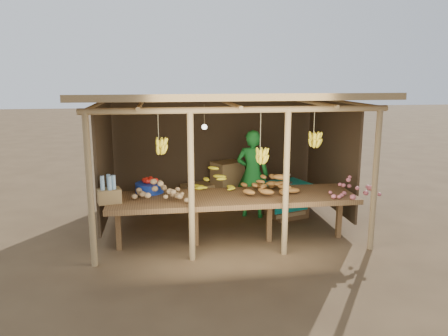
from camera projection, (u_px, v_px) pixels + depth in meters
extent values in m
plane|color=brown|center=(224.00, 224.00, 8.01)|extent=(60.00, 60.00, 0.00)
cylinder|color=#A48355|center=(90.00, 192.00, 6.02)|extent=(0.09, 0.09, 2.20)
cylinder|color=#A48355|center=(375.00, 181.00, 6.63)|extent=(0.09, 0.09, 2.20)
cylinder|color=#A48355|center=(112.00, 154.00, 8.92)|extent=(0.09, 0.09, 2.20)
cylinder|color=#A48355|center=(309.00, 149.00, 9.54)|extent=(0.09, 0.09, 2.20)
cylinder|color=#A48355|center=(191.00, 188.00, 6.23)|extent=(0.09, 0.09, 2.20)
cylinder|color=#A48355|center=(286.00, 184.00, 6.43)|extent=(0.09, 0.09, 2.20)
cylinder|color=#A48355|center=(240.00, 110.00, 6.10)|extent=(4.40, 0.09, 0.09)
cylinder|color=#A48355|center=(213.00, 99.00, 9.00)|extent=(4.40, 0.09, 0.09)
cube|color=#9C7848|center=(224.00, 98.00, 7.53)|extent=(4.70, 3.50, 0.28)
cube|color=#41301E|center=(214.00, 146.00, 9.19)|extent=(4.20, 0.04, 1.98)
cube|color=#41301E|center=(105.00, 160.00, 7.65)|extent=(0.04, 2.40, 1.98)
cube|color=#41301E|center=(331.00, 154.00, 8.25)|extent=(0.04, 2.40, 1.98)
cube|color=brown|center=(233.00, 198.00, 6.93)|extent=(3.90, 1.05, 0.08)
cube|color=brown|center=(118.00, 228.00, 6.75)|extent=(0.08, 0.08, 0.72)
cube|color=brown|center=(196.00, 224.00, 6.93)|extent=(0.08, 0.08, 0.72)
cube|color=brown|center=(269.00, 220.00, 7.10)|extent=(0.08, 0.08, 0.72)
cube|color=brown|center=(339.00, 217.00, 7.28)|extent=(0.08, 0.08, 0.72)
cylinder|color=navy|center=(149.00, 188.00, 7.10)|extent=(0.46, 0.46, 0.16)
cube|color=olive|center=(109.00, 196.00, 6.53)|extent=(0.39, 0.34, 0.21)
imported|color=#197427|center=(252.00, 174.00, 8.28)|extent=(0.72, 0.60, 1.68)
cube|color=brown|center=(287.00, 201.00, 8.38)|extent=(0.80, 0.74, 0.61)
cube|color=#0C8B86|center=(287.00, 184.00, 8.31)|extent=(0.89, 0.83, 0.06)
cube|color=olive|center=(227.00, 194.00, 9.10)|extent=(0.70, 0.65, 0.45)
cube|color=olive|center=(227.00, 173.00, 9.01)|extent=(0.70, 0.65, 0.45)
cube|color=olive|center=(198.00, 195.00, 9.01)|extent=(0.70, 0.65, 0.45)
ellipsoid|color=#41301E|center=(143.00, 200.00, 8.55)|extent=(0.46, 0.46, 0.62)
ellipsoid|color=#41301E|center=(164.00, 200.00, 8.61)|extent=(0.46, 0.46, 0.62)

